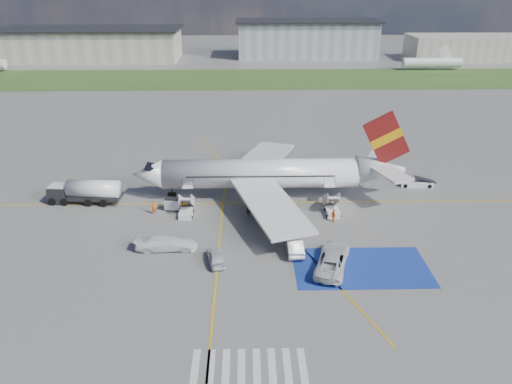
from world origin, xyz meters
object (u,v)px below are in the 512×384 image
gpu_cart (173,205)px  van_white_a (333,256)px  belt_loader (417,184)px  car_silver_a (216,257)px  fuel_tanker (86,193)px  van_white_b (166,241)px  airliner (271,173)px  car_silver_b (294,245)px

gpu_cart → van_white_a: size_ratio=0.33×
belt_loader → car_silver_a: bearing=-140.6°
fuel_tanker → car_silver_a: bearing=-35.6°
belt_loader → van_white_a: size_ratio=0.80×
van_white_b → van_white_a: bearing=-103.2°
belt_loader → fuel_tanker: bearing=-170.6°
car_silver_a → gpu_cart: bearing=-76.5°
van_white_a → car_silver_a: bearing=12.4°
airliner → gpu_cart: size_ratio=18.07×
van_white_a → van_white_b: bearing=4.9°
gpu_cart → car_silver_a: gpu_cart is taller
airliner → van_white_a: size_ratio=5.91×
car_silver_b → van_white_a: (3.75, -3.11, 0.35)m
belt_loader → van_white_b: bearing=-149.2°
belt_loader → airliner: bearing=-167.7°
fuel_tanker → van_white_a: fuel_tanker is taller
car_silver_b → van_white_a: size_ratio=0.79×
gpu_cart → van_white_b: (0.64, -10.08, 0.28)m
airliner → car_silver_a: size_ratio=8.90×
fuel_tanker → van_white_b: bearing=-40.4°
fuel_tanker → car_silver_b: bearing=-21.7°
belt_loader → van_white_b: van_white_b is taller
gpu_cart → van_white_a: 23.09m
fuel_tanker → gpu_cart: fuel_tanker is taller
car_silver_a → van_white_b: bearing=-39.2°
van_white_b → fuel_tanker: bearing=43.6°
airliner → van_white_a: 18.67m
airliner → belt_loader: size_ratio=7.42×
belt_loader → van_white_a: bearing=-123.0°
car_silver_a → van_white_a: 12.23m
belt_loader → car_silver_a: size_ratio=1.20×
gpu_cart → car_silver_a: 14.35m
fuel_tanker → belt_loader: 45.92m
airliner → car_silver_b: 14.91m
fuel_tanker → van_white_b: (12.36, -12.47, -0.34)m
airliner → car_silver_a: bearing=-111.8°
airliner → belt_loader: (21.04, 3.18, -3.03)m
car_silver_b → gpu_cart: bearing=-39.0°
van_white_a → van_white_b: van_white_a is taller
airliner → car_silver_a: airliner is taller
belt_loader → car_silver_b: size_ratio=1.00×
fuel_tanker → gpu_cart: (11.72, -2.40, -0.63)m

